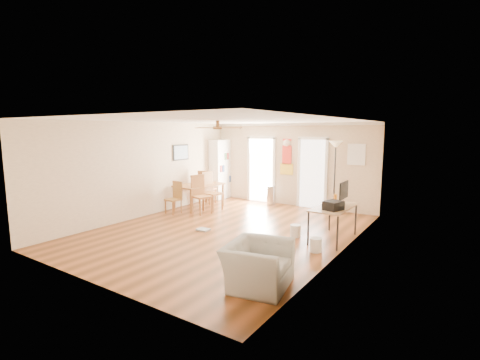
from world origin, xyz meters
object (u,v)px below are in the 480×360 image
Objects in this scene: dining_chair_far at (207,187)px; trash_can at (271,195)px; dining_table at (199,196)px; wastebasket_b at (316,245)px; bookshelf at (221,169)px; printer at (333,205)px; computer_desk at (333,223)px; torchiere_lamp at (335,177)px; wastebasket_a at (295,231)px; dining_chair_right_b at (202,195)px; dining_chair_right_a at (212,191)px; armchair at (258,265)px; dining_chair_near at (173,198)px.

dining_chair_far is 1.78× the size of trash_can.
dining_table is 4.82m from wastebasket_b.
bookshelf is at bearing -89.31° from dining_chair_far.
printer is 0.93m from wastebasket_b.
computer_desk is at bearing 124.79° from printer.
dining_chair_far is at bearing -165.69° from torchiere_lamp.
bookshelf is 4.07m from torchiere_lamp.
wastebasket_a is at bearing -161.75° from computer_desk.
dining_chair_right_b is at bearing 175.57° from computer_desk.
trash_can is at bearing -179.07° from torchiere_lamp.
dining_chair_far is 4.03m from torchiere_lamp.
dining_chair_right_a is 4.04m from computer_desk.
dining_chair_right_a is at bearing 168.58° from computer_desk.
dining_table is 3.90m from wastebasket_a.
dining_chair_right_a is 1.00m from dining_chair_far.
armchair is at bearing 126.13° from dining_chair_far.
armchair is (-0.18, -1.94, 0.20)m from wastebasket_b.
bookshelf reaches higher than computer_desk.
dining_chair_near reaches higher than armchair.
armchair is (2.65, -5.30, 0.03)m from trash_can.
wastebasket_a is (3.92, -1.72, -0.41)m from dining_chair_far.
torchiere_lamp is 5.75× the size of printer.
dining_chair_far is 0.79× the size of computer_desk.
bookshelf reaches higher than wastebasket_b.
dining_chair_right_a is 1.24× the size of dining_chair_near.
printer is (4.05, -0.63, 0.29)m from dining_chair_right_b.
dining_table is 1.41× the size of armchair.
armchair reaches higher than wastebasket_b.
printer is at bearing -14.23° from dining_table.
dining_chair_near is 4.64m from computer_desk.
dining_table is at bearing -136.20° from trash_can.
dining_table reaches higher than wastebasket_b.
dining_chair_right_b is 4.14m from wastebasket_b.
armchair reaches higher than trash_can.
dining_chair_far is at bearing 177.75° from printer.
dining_chair_far reaches higher than computer_desk.
dining_chair_right_a is 1.85× the size of trash_can.
torchiere_lamp is 7.49× the size of wastebasket_b.
wastebasket_a is at bearing -83.92° from dining_chair_right_b.
armchair is at bearing -78.39° from printer.
bookshelf reaches higher than dining_chair_right_b.
bookshelf reaches higher than printer.
trash_can is at bearing -19.74° from bookshelf.
dining_chair_right_b is (0.55, -0.53, 0.18)m from dining_table.
dining_chair_right_b is 3.97m from computer_desk.
torchiere_lamp is 2.01× the size of armchair.
torchiere_lamp is (4.07, -0.04, 0.02)m from bookshelf.
bookshelf is 5.52m from computer_desk.
dining_table is at bearing -156.32° from torchiere_lamp.
bookshelf reaches higher than dining_chair_far.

